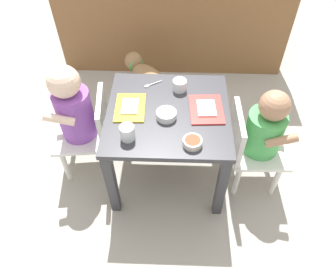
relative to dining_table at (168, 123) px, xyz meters
name	(u,v)px	position (x,y,z in m)	size (l,w,h in m)	color
ground_plane	(168,170)	(0.00, 0.00, -0.38)	(7.00, 7.00, 0.00)	#9E998E
kitchen_cabinet_back	(173,0)	(0.00, 1.08, 0.10)	(1.61, 0.33, 0.97)	brown
dining_table	(168,123)	(0.00, 0.00, 0.00)	(0.58, 0.56, 0.46)	#333338
seated_child_left	(76,111)	(-0.45, 0.04, 0.03)	(0.31, 0.31, 0.67)	silver
seated_child_right	(262,131)	(0.45, -0.03, 0.00)	(0.29, 0.29, 0.62)	silver
dog	(148,79)	(-0.15, 0.57, -0.18)	(0.36, 0.42, 0.31)	olive
food_tray_left	(130,107)	(-0.18, 0.01, 0.09)	(0.14, 0.20, 0.02)	gold
food_tray_right	(206,109)	(0.18, 0.01, 0.09)	(0.16, 0.21, 0.02)	red
water_cup_left	(127,133)	(-0.17, -0.17, 0.11)	(0.06, 0.06, 0.07)	white
water_cup_right	(180,86)	(0.05, 0.16, 0.11)	(0.07, 0.07, 0.06)	white
veggie_bowl_far	(192,142)	(0.11, -0.20, 0.10)	(0.08, 0.08, 0.03)	silver
veggie_bowl_near	(166,114)	(-0.01, -0.04, 0.10)	(0.09, 0.09, 0.03)	white
spoon_by_left_tray	(151,84)	(-0.09, 0.19, 0.08)	(0.09, 0.06, 0.01)	silver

